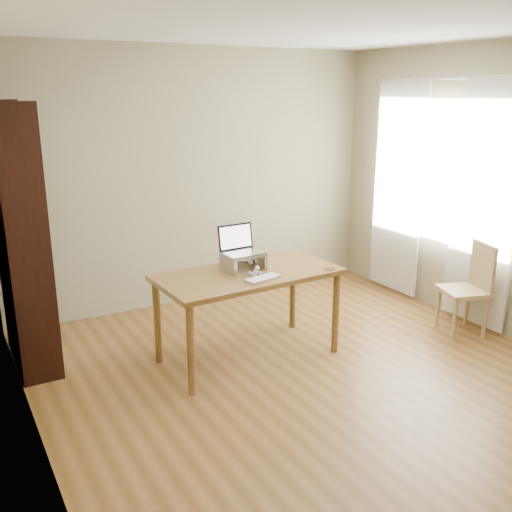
{
  "coord_description": "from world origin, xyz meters",
  "views": [
    {
      "loc": [
        -2.39,
        -3.13,
        2.17
      ],
      "look_at": [
        -0.19,
        0.71,
        0.88
      ],
      "focal_mm": 40.0,
      "sensor_mm": 36.0,
      "label": 1
    }
  ],
  "objects_px": {
    "bookshelf": "(22,239)",
    "cat": "(240,262)",
    "desk": "(248,283)",
    "chair": "(469,285)",
    "keyboard": "(263,278)",
    "laptop": "(240,246)"
  },
  "relations": [
    {
      "from": "bookshelf",
      "to": "cat",
      "type": "height_order",
      "value": "bookshelf"
    },
    {
      "from": "desk",
      "to": "chair",
      "type": "height_order",
      "value": "chair"
    },
    {
      "from": "desk",
      "to": "cat",
      "type": "distance_m",
      "value": 0.18
    },
    {
      "from": "cat",
      "to": "chair",
      "type": "distance_m",
      "value": 2.16
    },
    {
      "from": "keyboard",
      "to": "chair",
      "type": "distance_m",
      "value": 2.06
    },
    {
      "from": "desk",
      "to": "laptop",
      "type": "relative_size",
      "value": 4.64
    },
    {
      "from": "chair",
      "to": "keyboard",
      "type": "bearing_deg",
      "value": -170.57
    },
    {
      "from": "laptop",
      "to": "keyboard",
      "type": "distance_m",
      "value": 0.4
    },
    {
      "from": "bookshelf",
      "to": "laptop",
      "type": "distance_m",
      "value": 1.72
    },
    {
      "from": "cat",
      "to": "keyboard",
      "type": "bearing_deg",
      "value": -97.72
    },
    {
      "from": "desk",
      "to": "keyboard",
      "type": "distance_m",
      "value": 0.24
    },
    {
      "from": "laptop",
      "to": "keyboard",
      "type": "xyz_separation_m",
      "value": [
        0.01,
        -0.36,
        -0.18
      ]
    },
    {
      "from": "keyboard",
      "to": "cat",
      "type": "height_order",
      "value": "cat"
    },
    {
      "from": "cat",
      "to": "desk",
      "type": "bearing_deg",
      "value": -94.9
    },
    {
      "from": "bookshelf",
      "to": "desk",
      "type": "height_order",
      "value": "bookshelf"
    },
    {
      "from": "laptop",
      "to": "keyboard",
      "type": "height_order",
      "value": "laptop"
    },
    {
      "from": "bookshelf",
      "to": "cat",
      "type": "xyz_separation_m",
      "value": [
        1.56,
        -0.71,
        -0.24
      ]
    },
    {
      "from": "desk",
      "to": "chair",
      "type": "bearing_deg",
      "value": -17.21
    },
    {
      "from": "laptop",
      "to": "chair",
      "type": "relative_size",
      "value": 0.38
    },
    {
      "from": "bookshelf",
      "to": "keyboard",
      "type": "bearing_deg",
      "value": -33.27
    },
    {
      "from": "chair",
      "to": "cat",
      "type": "bearing_deg",
      "value": -179.29
    },
    {
      "from": "bookshelf",
      "to": "laptop",
      "type": "height_order",
      "value": "bookshelf"
    }
  ]
}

